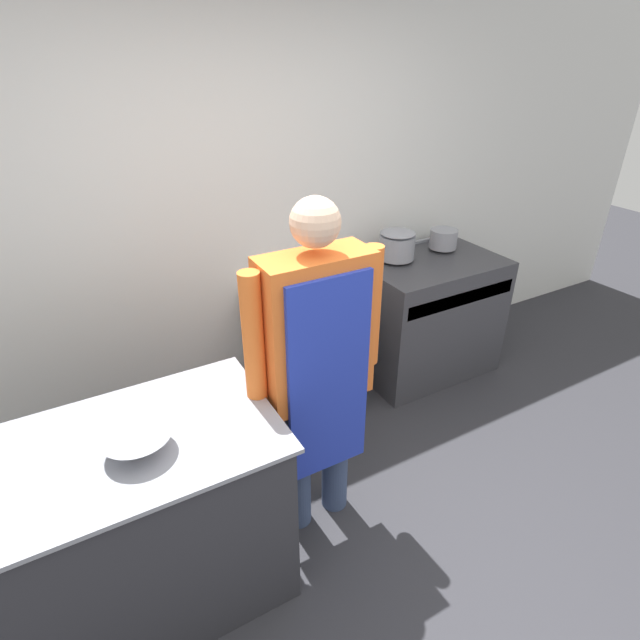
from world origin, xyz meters
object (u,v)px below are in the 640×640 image
at_px(mixing_bowl, 138,443).
at_px(sauce_pot, 443,239).
at_px(person_cook, 317,359).
at_px(stock_pot, 397,244).
at_px(fridge_unit, 303,353).
at_px(stove, 425,315).

xyz_separation_m(mixing_bowl, sauce_pot, (2.46, 1.08, 0.05)).
bearing_deg(person_cook, sauce_pot, 30.94).
xyz_separation_m(stock_pot, sauce_pot, (0.43, 0.00, -0.04)).
bearing_deg(fridge_unit, mixing_bowl, -140.39).
bearing_deg(sauce_pot, fridge_unit, -176.73).
xyz_separation_m(person_cook, stock_pot, (1.20, 0.98, 0.03)).
relative_size(mixing_bowl, stock_pot, 1.06).
bearing_deg(sauce_pot, mixing_bowl, -156.33).
height_order(mixing_bowl, stock_pot, stock_pot).
bearing_deg(person_cook, mixing_bowl, -173.14).
height_order(person_cook, mixing_bowl, person_cook).
bearing_deg(stock_pot, sauce_pot, 0.00).
distance_m(stove, sauce_pot, 0.59).
bearing_deg(stove, fridge_unit, 177.15).
bearing_deg(sauce_pot, stove, -149.13).
relative_size(stove, fridge_unit, 1.25).
xyz_separation_m(stove, stock_pot, (-0.23, 0.12, 0.58)).
relative_size(person_cook, stock_pot, 6.92).
relative_size(fridge_unit, person_cook, 0.47).
bearing_deg(stock_pot, person_cook, -140.73).
bearing_deg(mixing_bowl, person_cook, 6.86).
distance_m(person_cook, sauce_pot, 1.90).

